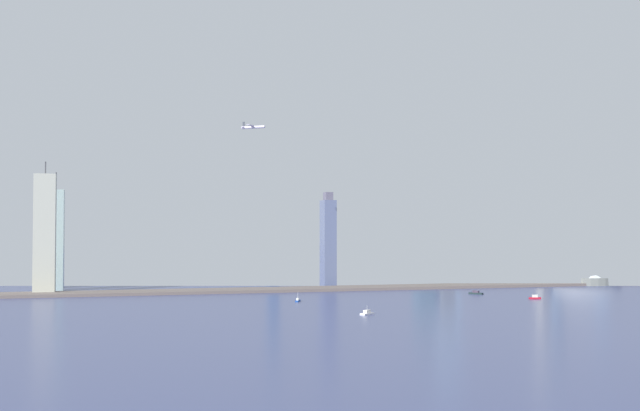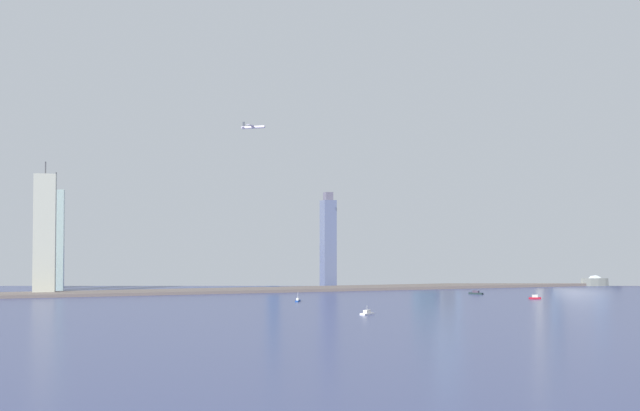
{
  "view_description": "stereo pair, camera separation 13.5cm",
  "coord_description": "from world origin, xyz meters",
  "px_view_note": "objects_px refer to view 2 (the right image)",
  "views": [
    {
      "loc": [
        -297.55,
        -367.76,
        72.15
      ],
      "look_at": [
        -57.08,
        515.24,
        101.61
      ],
      "focal_mm": 43.32,
      "sensor_mm": 36.0,
      "label": 1
    },
    {
      "loc": [
        -297.42,
        -367.8,
        72.15
      ],
      "look_at": [
        -57.08,
        515.24,
        101.61
      ],
      "focal_mm": 43.32,
      "sensor_mm": 36.0,
      "label": 2
    }
  ],
  "objects_px": {
    "stadium_dome": "(583,277)",
    "skyscraper_1": "(448,223)",
    "skyscraper_9": "(601,254)",
    "skyscraper_10": "(556,245)",
    "observation_tower": "(539,156)",
    "boat_5": "(367,313)",
    "boat_7": "(535,297)",
    "boat_3": "(298,300)",
    "skyscraper_2": "(273,244)",
    "skyscraper_4": "(424,257)",
    "skyscraper_7": "(554,252)",
    "skyscraper_8": "(45,234)",
    "skyscraper_0": "(44,244)",
    "skyscraper_3": "(328,242)",
    "skyscraper_5": "(55,240)",
    "boat_1": "(476,293)",
    "airplane": "(253,127)",
    "skyscraper_6": "(447,260)"
  },
  "relations": [
    {
      "from": "stadium_dome",
      "to": "skyscraper_1",
      "type": "height_order",
      "value": "skyscraper_1"
    },
    {
      "from": "skyscraper_9",
      "to": "skyscraper_10",
      "type": "height_order",
      "value": "skyscraper_10"
    },
    {
      "from": "observation_tower",
      "to": "stadium_dome",
      "type": "distance_m",
      "value": 176.32
    },
    {
      "from": "boat_5",
      "to": "boat_7",
      "type": "relative_size",
      "value": 1.16
    },
    {
      "from": "boat_3",
      "to": "skyscraper_2",
      "type": "bearing_deg",
      "value": 20.7
    },
    {
      "from": "skyscraper_4",
      "to": "skyscraper_10",
      "type": "height_order",
      "value": "skyscraper_10"
    },
    {
      "from": "skyscraper_7",
      "to": "boat_3",
      "type": "bearing_deg",
      "value": -151.27
    },
    {
      "from": "skyscraper_8",
      "to": "boat_3",
      "type": "relative_size",
      "value": 12.72
    },
    {
      "from": "skyscraper_0",
      "to": "boat_5",
      "type": "height_order",
      "value": "skyscraper_0"
    },
    {
      "from": "skyscraper_3",
      "to": "skyscraper_10",
      "type": "bearing_deg",
      "value": 1.27
    },
    {
      "from": "skyscraper_4",
      "to": "skyscraper_8",
      "type": "height_order",
      "value": "skyscraper_8"
    },
    {
      "from": "skyscraper_5",
      "to": "boat_3",
      "type": "bearing_deg",
      "value": -40.22
    },
    {
      "from": "stadium_dome",
      "to": "skyscraper_9",
      "type": "distance_m",
      "value": 84.3
    },
    {
      "from": "skyscraper_7",
      "to": "boat_1",
      "type": "bearing_deg",
      "value": -137.82
    },
    {
      "from": "boat_5",
      "to": "observation_tower",
      "type": "bearing_deg",
      "value": -178.0
    },
    {
      "from": "skyscraper_0",
      "to": "skyscraper_4",
      "type": "height_order",
      "value": "skyscraper_0"
    },
    {
      "from": "skyscraper_9",
      "to": "skyscraper_2",
      "type": "bearing_deg",
      "value": 175.78
    },
    {
      "from": "skyscraper_1",
      "to": "airplane",
      "type": "relative_size",
      "value": 6.54
    },
    {
      "from": "skyscraper_0",
      "to": "skyscraper_6",
      "type": "bearing_deg",
      "value": -7.9
    },
    {
      "from": "skyscraper_1",
      "to": "boat_3",
      "type": "height_order",
      "value": "skyscraper_1"
    },
    {
      "from": "skyscraper_10",
      "to": "boat_5",
      "type": "distance_m",
      "value": 513.38
    },
    {
      "from": "skyscraper_4",
      "to": "boat_5",
      "type": "bearing_deg",
      "value": -119.78
    },
    {
      "from": "skyscraper_3",
      "to": "boat_7",
      "type": "height_order",
      "value": "skyscraper_3"
    },
    {
      "from": "skyscraper_7",
      "to": "boat_1",
      "type": "relative_size",
      "value": 5.63
    },
    {
      "from": "observation_tower",
      "to": "boat_1",
      "type": "xyz_separation_m",
      "value": [
        -150.75,
        -112.99,
        -169.06
      ]
    },
    {
      "from": "skyscraper_3",
      "to": "boat_7",
      "type": "relative_size",
      "value": 9.5
    },
    {
      "from": "skyscraper_2",
      "to": "boat_7",
      "type": "xyz_separation_m",
      "value": [
        222.79,
        -277.57,
        -52.42
      ]
    },
    {
      "from": "boat_5",
      "to": "skyscraper_10",
      "type": "bearing_deg",
      "value": -177.73
    },
    {
      "from": "boat_7",
      "to": "airplane",
      "type": "relative_size",
      "value": 0.51
    },
    {
      "from": "boat_7",
      "to": "skyscraper_5",
      "type": "bearing_deg",
      "value": 165.52
    },
    {
      "from": "skyscraper_7",
      "to": "boat_5",
      "type": "relative_size",
      "value": 5.83
    },
    {
      "from": "skyscraper_5",
      "to": "skyscraper_6",
      "type": "distance_m",
      "value": 496.15
    },
    {
      "from": "stadium_dome",
      "to": "boat_5",
      "type": "xyz_separation_m",
      "value": [
        -406.97,
        -289.76,
        -7.62
      ]
    },
    {
      "from": "skyscraper_4",
      "to": "skyscraper_1",
      "type": "bearing_deg",
      "value": 21.88
    },
    {
      "from": "skyscraper_3",
      "to": "skyscraper_10",
      "type": "height_order",
      "value": "skyscraper_3"
    },
    {
      "from": "skyscraper_2",
      "to": "boat_5",
      "type": "relative_size",
      "value": 7.34
    },
    {
      "from": "skyscraper_6",
      "to": "skyscraper_0",
      "type": "bearing_deg",
      "value": 172.1
    },
    {
      "from": "skyscraper_2",
      "to": "skyscraper_10",
      "type": "height_order",
      "value": "skyscraper_10"
    },
    {
      "from": "observation_tower",
      "to": "boat_3",
      "type": "xyz_separation_m",
      "value": [
        -365.87,
        -147.39,
        -169.2
      ]
    },
    {
      "from": "boat_3",
      "to": "skyscraper_4",
      "type": "bearing_deg",
      "value": -20.01
    },
    {
      "from": "observation_tower",
      "to": "skyscraper_5",
      "type": "xyz_separation_m",
      "value": [
        -612.96,
        61.57,
        -110.23
      ]
    },
    {
      "from": "skyscraper_10",
      "to": "airplane",
      "type": "relative_size",
      "value": 4.37
    },
    {
      "from": "skyscraper_0",
      "to": "boat_5",
      "type": "distance_m",
      "value": 485.98
    },
    {
      "from": "boat_1",
      "to": "boat_7",
      "type": "distance_m",
      "value": 78.92
    },
    {
      "from": "skyscraper_8",
      "to": "skyscraper_4",
      "type": "bearing_deg",
      "value": 7.35
    },
    {
      "from": "skyscraper_9",
      "to": "observation_tower",
      "type": "bearing_deg",
      "value": -156.75
    },
    {
      "from": "skyscraper_2",
      "to": "boat_3",
      "type": "bearing_deg",
      "value": -95.74
    },
    {
      "from": "airplane",
      "to": "skyscraper_4",
      "type": "bearing_deg",
      "value": 63.34
    },
    {
      "from": "boat_1",
      "to": "skyscraper_10",
      "type": "bearing_deg",
      "value": -94.48
    },
    {
      "from": "boat_3",
      "to": "stadium_dome",
      "type": "bearing_deg",
      "value": -43.72
    }
  ]
}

